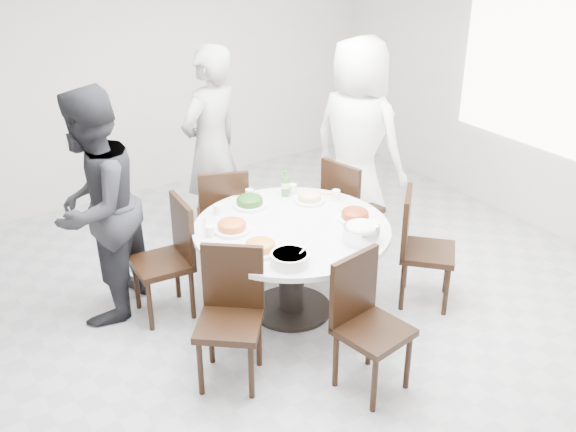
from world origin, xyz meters
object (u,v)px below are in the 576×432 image
chair_se (428,250)px  soup_bowl (290,259)px  chair_ne (353,207)px  chair_n (223,215)px  diner_right (357,142)px  dining_table (292,269)px  chair_s (374,328)px  diner_middle (212,148)px  rice_bowl (361,234)px  beverage_bottle (285,183)px  chair_nw (161,261)px  diner_left (95,208)px  chair_sw (229,322)px

chair_se → soup_bowl: 1.34m
soup_bowl → chair_ne: bearing=35.0°
chair_n → diner_right: diner_right is taller
dining_table → chair_se: chair_se is taller
chair_ne → chair_s: same height
diner_middle → soup_bowl: diner_middle is taller
chair_n → rice_bowl: chair_n is taller
diner_right → beverage_bottle: diner_right is taller
chair_s → diner_right: bearing=45.6°
chair_nw → diner_left: (-0.37, 0.28, 0.44)m
dining_table → rice_bowl: bearing=-58.3°
chair_nw → beverage_bottle: beverage_bottle is taller
dining_table → diner_middle: diner_middle is taller
dining_table → chair_nw: chair_nw is taller
chair_n → chair_nw: (-0.78, -0.44, 0.00)m
chair_n → diner_right: bearing=-167.8°
chair_ne → rice_bowl: bearing=131.6°
chair_s → diner_middle: diner_middle is taller
chair_nw → chair_s: same height
dining_table → chair_nw: size_ratio=1.58×
diner_right → chair_n: bearing=61.8°
chair_ne → chair_nw: size_ratio=1.00×
diner_left → dining_table: bearing=103.4°
chair_n → diner_middle: diner_middle is taller
soup_bowl → rice_bowl: bearing=-1.2°
diner_middle → chair_sw: bearing=44.7°
chair_n → dining_table: bearing=116.7°
diner_middle → dining_table: bearing=67.3°
chair_s → soup_bowl: (-0.25, 0.61, 0.32)m
diner_middle → diner_left: (-1.29, -0.59, -0.02)m
chair_nw → soup_bowl: (0.53, -0.98, 0.32)m
dining_table → chair_ne: 1.08m
chair_nw → diner_left: bearing=-122.0°
beverage_bottle → dining_table: bearing=-118.7°
chair_ne → diner_middle: (-0.91, 0.94, 0.46)m
chair_nw → chair_s: 1.77m
chair_ne → rice_bowl: size_ratio=3.51×
diner_middle → soup_bowl: size_ratio=7.04×
diner_middle → diner_right: bearing=130.5°
chair_nw → chair_se: 2.10m
dining_table → chair_sw: 0.95m
chair_sw → chair_ne: bearing=67.2°
chair_nw → diner_right: (2.08, 0.21, 0.49)m
chair_n → chair_sw: bearing=84.9°
diner_right → soup_bowl: 1.97m
chair_s → soup_bowl: 0.73m
diner_right → dining_table: bearing=102.8°
dining_table → diner_middle: size_ratio=0.80×
chair_nw → diner_middle: size_ratio=0.51×
chair_ne → chair_nw: 1.83m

